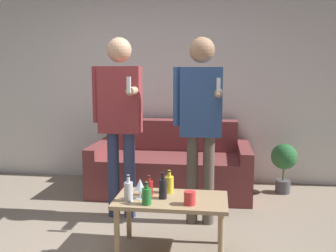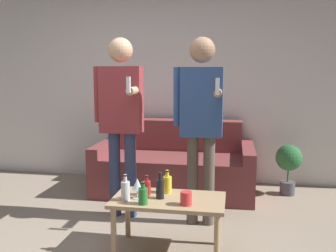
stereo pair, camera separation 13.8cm
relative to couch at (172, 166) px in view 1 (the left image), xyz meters
name	(u,v)px [view 1 (the left image)]	position (x,y,z in m)	size (l,w,h in m)	color
wall_back	(148,79)	(-0.38, 0.51, 1.04)	(8.00, 0.06, 2.70)	silver
couch	(172,166)	(0.00, 0.00, 0.00)	(1.86, 0.93, 0.84)	brown
coffee_table	(171,205)	(0.19, -1.56, 0.08)	(0.89, 0.49, 0.45)	tan
bottle_orange	(147,196)	(0.02, -1.72, 0.21)	(0.07, 0.07, 0.17)	#23752D
bottle_green	(149,188)	(0.00, -1.51, 0.21)	(0.06, 0.06, 0.16)	#B21E1E
bottle_dark	(169,184)	(0.16, -1.43, 0.22)	(0.07, 0.07, 0.19)	yellow
bottle_yellow	(163,188)	(0.13, -1.57, 0.22)	(0.06, 0.06, 0.21)	black
bottle_red	(128,191)	(-0.13, -1.67, 0.22)	(0.07, 0.07, 0.21)	silver
wine_glass_near	(140,185)	(-0.05, -1.61, 0.25)	(0.08, 0.08, 0.17)	silver
cup_on_table	(190,198)	(0.35, -1.68, 0.19)	(0.09, 0.09, 0.10)	red
person_standing_left	(120,112)	(-0.40, -0.89, 0.75)	(0.48, 0.44, 1.76)	navy
person_standing_right	(201,114)	(0.39, -0.95, 0.75)	(0.45, 0.44, 1.75)	brown
potted_plant	(284,161)	(1.33, 0.08, 0.09)	(0.31, 0.31, 0.60)	#4C4C51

